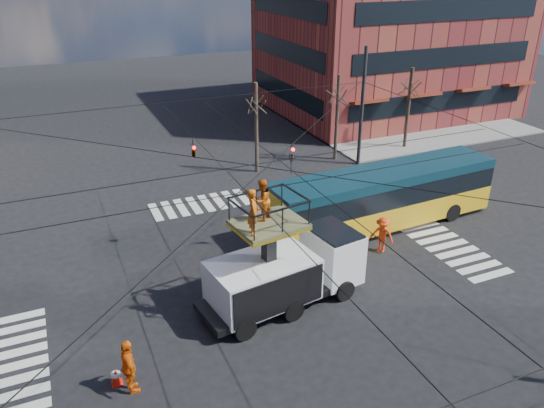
{
  "coord_description": "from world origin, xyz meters",
  "views": [
    {
      "loc": [
        -7.33,
        -17.37,
        13.27
      ],
      "look_at": [
        1.47,
        2.85,
        2.84
      ],
      "focal_mm": 35.0,
      "sensor_mm": 36.0,
      "label": 1
    }
  ],
  "objects": [
    {
      "name": "ground",
      "position": [
        0.0,
        0.0,
        0.0
      ],
      "size": [
        120.0,
        120.0,
        0.0
      ],
      "primitive_type": "plane",
      "color": "black",
      "rests_on": "ground"
    },
    {
      "name": "sidewalk_ne",
      "position": [
        21.0,
        21.0,
        0.06
      ],
      "size": [
        18.0,
        18.0,
        0.12
      ],
      "primitive_type": "cube",
      "color": "slate",
      "rests_on": "ground"
    },
    {
      "name": "crosswalks",
      "position": [
        0.0,
        0.0,
        0.01
      ],
      "size": [
        22.4,
        22.4,
        0.02
      ],
      "primitive_type": null,
      "color": "silver",
      "rests_on": "ground"
    },
    {
      "name": "building_ne",
      "position": [
        21.98,
        23.98,
        7.0
      ],
      "size": [
        20.06,
        16.06,
        14.0
      ],
      "color": "maroon",
      "rests_on": "ground"
    },
    {
      "name": "overhead_network",
      "position": [
        -0.07,
        0.4,
        4.29
      ],
      "size": [
        24.24,
        24.24,
        8.0
      ],
      "color": "#2D2D30",
      "rests_on": "ground"
    },
    {
      "name": "tree_a",
      "position": [
        5.0,
        13.5,
        4.63
      ],
      "size": [
        2.0,
        2.0,
        6.0
      ],
      "color": "#382B21",
      "rests_on": "ground"
    },
    {
      "name": "tree_b",
      "position": [
        11.0,
        13.5,
        4.63
      ],
      "size": [
        2.0,
        2.0,
        6.0
      ],
      "color": "#382B21",
      "rests_on": "ground"
    },
    {
      "name": "tree_c",
      "position": [
        17.0,
        13.5,
        4.63
      ],
      "size": [
        2.0,
        2.0,
        6.0
      ],
      "color": "#382B21",
      "rests_on": "ground"
    },
    {
      "name": "utility_truck",
      "position": [
        0.54,
        -0.69,
        1.95
      ],
      "size": [
        7.26,
        3.46,
        5.78
      ],
      "rotation": [
        0.0,
        0.0,
        0.15
      ],
      "color": "black",
      "rests_on": "ground"
    },
    {
      "name": "city_bus",
      "position": [
        8.17,
        3.49,
        1.73
      ],
      "size": [
        12.92,
        3.27,
        3.2
      ],
      "rotation": [
        0.0,
        0.0,
        0.05
      ],
      "color": "yellow",
      "rests_on": "ground"
    },
    {
      "name": "traffic_cone",
      "position": [
        -6.7,
        -2.68,
        0.31
      ],
      "size": [
        0.36,
        0.36,
        0.63
      ],
      "primitive_type": "cone",
      "color": "red",
      "rests_on": "ground"
    },
    {
      "name": "worker_ground",
      "position": [
        -6.28,
        -3.22,
        1.03
      ],
      "size": [
        0.63,
        1.25,
        2.06
      ],
      "primitive_type": "imported",
      "rotation": [
        0.0,
        0.0,
        1.68
      ],
      "color": "orange",
      "rests_on": "ground"
    },
    {
      "name": "flagger",
      "position": [
        6.61,
        1.23,
        0.92
      ],
      "size": [
        1.24,
        1.36,
        1.84
      ],
      "primitive_type": "imported",
      "rotation": [
        0.0,
        0.0,
        -0.96
      ],
      "color": "#FF3E10",
      "rests_on": "ground"
    }
  ]
}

